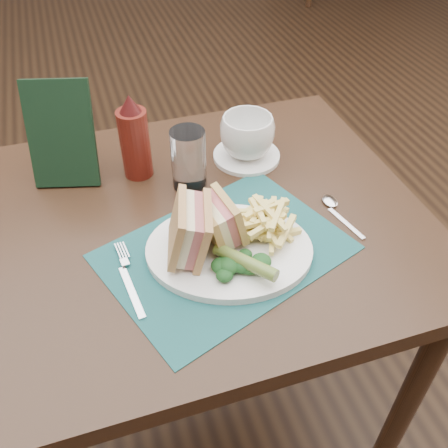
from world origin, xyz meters
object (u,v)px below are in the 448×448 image
coffee_cup (247,136)px  ketchup_bottle (134,136)px  sandwich_half_b (209,223)px  saucer (246,156)px  table_main (201,330)px  sandwich_half_a (177,230)px  check_presenter (61,134)px  drinking_glass (189,159)px  plate (229,250)px  placemat (225,252)px

coffee_cup → ketchup_bottle: size_ratio=0.64×
sandwich_half_b → saucer: bearing=48.6°
table_main → sandwich_half_a: size_ratio=8.05×
check_presenter → ketchup_bottle: bearing=2.4°
coffee_cup → drinking_glass: bearing=-158.8°
sandwich_half_a → coffee_cup: size_ratio=0.94×
ketchup_bottle → sandwich_half_a: bearing=-85.9°
sandwich_half_b → saucer: 0.31m
plate → check_presenter: 0.42m
drinking_glass → check_presenter: bearing=156.0°
sandwich_half_b → check_presenter: 0.38m
placemat → sandwich_half_a: (-0.08, 0.01, 0.07)m
table_main → saucer: saucer is taller
ketchup_bottle → saucer: bearing=-4.0°
check_presenter → placemat: bearing=-37.5°
ketchup_bottle → drinking_glass: bearing=-37.9°
drinking_glass → sandwich_half_b: bearing=-94.6°
saucer → check_presenter: (-0.38, 0.05, 0.10)m
placemat → ketchup_bottle: 0.32m
table_main → sandwich_half_b: 0.45m
placemat → plate: bearing=-48.4°
sandwich_half_b → drinking_glass: size_ratio=0.71×
saucer → coffee_cup: coffee_cup is taller
plate → coffee_cup: coffee_cup is taller
saucer → check_presenter: size_ratio=0.69×
sandwich_half_a → saucer: bearing=64.4°
sandwich_half_b → drinking_glass: (0.02, 0.20, 0.00)m
ketchup_bottle → placemat: bearing=-70.1°
sandwich_half_a → coffee_cup: (0.22, 0.26, -0.02)m
placemat → sandwich_half_b: (-0.03, 0.01, 0.06)m
table_main → sandwich_half_a: 0.46m
plate → sandwich_half_b: sandwich_half_b is taller
table_main → drinking_glass: 0.45m
coffee_cup → saucer: bearing=0.0°
drinking_glass → plate: bearing=-86.2°
drinking_glass → ketchup_bottle: bearing=142.1°
sandwich_half_a → sandwich_half_b: (0.06, 0.01, -0.01)m
ketchup_bottle → coffee_cup: bearing=-4.0°
plate → drinking_glass: bearing=111.3°
table_main → plate: plate is taller
coffee_cup → drinking_glass: drinking_glass is taller
plate → drinking_glass: drinking_glass is taller
sandwich_half_a → table_main: bearing=76.1°
ketchup_bottle → check_presenter: check_presenter is taller
table_main → saucer: size_ratio=6.00×
sandwich_half_a → saucer: (0.22, 0.26, -0.07)m
saucer → drinking_glass: bearing=-158.8°
sandwich_half_a → ketchup_bottle: ketchup_bottle is taller
sandwich_half_a → coffee_cup: 0.34m
placemat → ketchup_bottle: ketchup_bottle is taller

